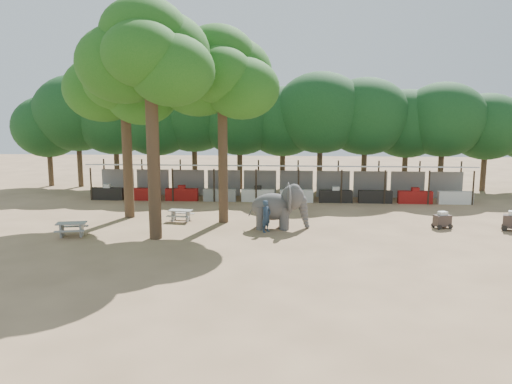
# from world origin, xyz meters

# --- Properties ---
(ground) EXTENTS (100.00, 100.00, 0.00)m
(ground) POSITION_xyz_m (0.00, 0.00, 0.00)
(ground) COLOR brown
(ground) RESTS_ON ground
(vendor_stalls) EXTENTS (28.00, 2.99, 2.80)m
(vendor_stalls) POSITION_xyz_m (-0.00, 13.84, 1.18)
(vendor_stalls) COLOR #A5A7AD
(vendor_stalls) RESTS_ON ground
(yard_tree_left) EXTENTS (7.10, 6.90, 11.02)m
(yard_tree_left) POSITION_xyz_m (-9.13, 7.19, 8.20)
(yard_tree_left) COLOR #332316
(yard_tree_left) RESTS_ON ground
(yard_tree_center) EXTENTS (7.10, 6.90, 12.04)m
(yard_tree_center) POSITION_xyz_m (-6.13, 2.19, 9.21)
(yard_tree_center) COLOR #332316
(yard_tree_center) RESTS_ON ground
(yard_tree_back) EXTENTS (7.10, 6.90, 11.36)m
(yard_tree_back) POSITION_xyz_m (-3.13, 6.19, 8.54)
(yard_tree_back) COLOR #332316
(yard_tree_back) RESTS_ON ground
(backdrop_trees) EXTENTS (46.46, 5.95, 8.33)m
(backdrop_trees) POSITION_xyz_m (0.00, 19.00, 5.51)
(backdrop_trees) COLOR #332316
(backdrop_trees) RESTS_ON ground
(elephant) EXTENTS (3.30, 2.53, 2.52)m
(elephant) POSITION_xyz_m (0.34, 4.72, 1.26)
(elephant) COLOR #3F3D3C
(elephant) RESTS_ON ground
(handler) EXTENTS (0.71, 0.76, 1.75)m
(handler) POSITION_xyz_m (-0.36, 3.77, 0.87)
(handler) COLOR #26384C
(handler) RESTS_ON ground
(picnic_table_near) EXTENTS (1.74, 1.63, 0.75)m
(picnic_table_near) POSITION_xyz_m (-10.51, 2.07, 0.49)
(picnic_table_near) COLOR gray
(picnic_table_near) RESTS_ON ground
(picnic_table_far) EXTENTS (1.52, 1.40, 0.68)m
(picnic_table_far) POSITION_xyz_m (-5.59, 6.10, 0.44)
(picnic_table_far) COLOR gray
(picnic_table_far) RESTS_ON ground
(cart_front) EXTENTS (1.13, 0.91, 0.95)m
(cart_front) POSITION_xyz_m (9.48, 5.33, 0.47)
(cart_front) COLOR #312623
(cart_front) RESTS_ON ground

